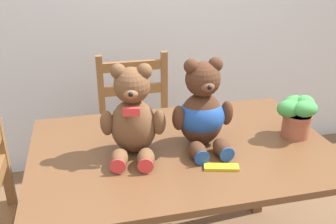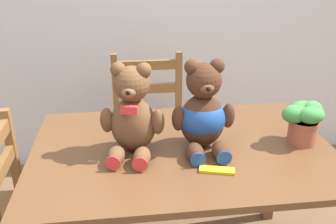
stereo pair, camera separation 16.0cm
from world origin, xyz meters
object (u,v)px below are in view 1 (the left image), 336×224
Objects in this scene: wooden_chair_behind at (138,135)px; potted_plant at (297,113)px; teddy_bear_left at (133,117)px; teddy_bear_right at (202,112)px; chocolate_bar at (221,167)px.

potted_plant is at bearing 129.86° from wooden_chair_behind.
teddy_bear_left is 0.30m from teddy_bear_right.
teddy_bear_left is at bearing 178.58° from potted_plant.
chocolate_bar is at bearing 158.86° from teddy_bear_left.
teddy_bear_right reaches higher than wooden_chair_behind.
teddy_bear_right reaches higher than chocolate_bar.
wooden_chair_behind reaches higher than potted_plant.
wooden_chair_behind is 1.02m from chocolate_bar.
teddy_bear_right is 2.85× the size of chocolate_bar.
teddy_bear_right is (0.18, -0.74, 0.47)m from wooden_chair_behind.
teddy_bear_left is at bearing 0.30° from teddy_bear_right.
potted_plant is (0.76, -0.02, -0.05)m from teddy_bear_left.
teddy_bear_left is 2.84× the size of chocolate_bar.
teddy_bear_left is 0.42m from chocolate_bar.
teddy_bear_left is 0.99× the size of teddy_bear_right.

